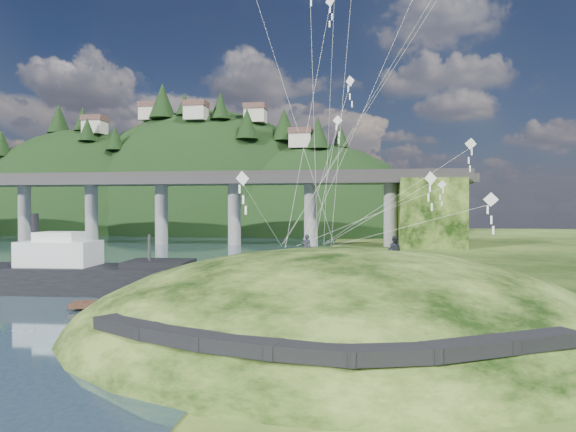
# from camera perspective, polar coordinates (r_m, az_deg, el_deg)

# --- Properties ---
(ground) EXTENTS (320.00, 320.00, 0.00)m
(ground) POSITION_cam_1_polar(r_m,az_deg,el_deg) (33.18, -8.59, -12.34)
(ground) COLOR black
(ground) RESTS_ON ground
(grass_hill) EXTENTS (36.00, 32.00, 13.00)m
(grass_hill) POSITION_cam_1_polar(r_m,az_deg,el_deg) (34.15, 5.85, -14.55)
(grass_hill) COLOR black
(grass_hill) RESTS_ON ground
(footpath) EXTENTS (22.29, 5.84, 0.83)m
(footpath) POSITION_cam_1_polar(r_m,az_deg,el_deg) (21.93, 2.97, -13.70)
(footpath) COLOR black
(footpath) RESTS_ON ground
(bridge) EXTENTS (160.00, 11.00, 15.00)m
(bridge) POSITION_cam_1_polar(r_m,az_deg,el_deg) (107.16, -11.14, 2.08)
(bridge) COLOR #2D2B2B
(bridge) RESTS_ON ground
(far_ridge) EXTENTS (153.00, 70.00, 94.50)m
(far_ridge) POSITION_cam_1_polar(r_m,az_deg,el_deg) (162.68, -10.64, -4.34)
(far_ridge) COLOR black
(far_ridge) RESTS_ON ground
(work_barge) EXTENTS (20.53, 6.81, 7.08)m
(work_barge) POSITION_cam_1_polar(r_m,az_deg,el_deg) (49.54, -21.59, -5.88)
(work_barge) COLOR black
(work_barge) RESTS_ON ground
(wooden_dock) EXTENTS (12.78, 5.32, 0.91)m
(wooden_dock) POSITION_cam_1_polar(r_m,az_deg,el_deg) (40.57, -14.14, -9.33)
(wooden_dock) COLOR #3C2318
(wooden_dock) RESTS_ON ground
(kite_flyers) EXTENTS (6.72, 1.98, 1.89)m
(kite_flyers) POSITION_cam_1_polar(r_m,az_deg,el_deg) (33.71, 8.86, -2.13)
(kite_flyers) COLOR #252732
(kite_flyers) RESTS_ON ground
(kite_swarm) EXTENTS (17.98, 15.69, 20.98)m
(kite_swarm) POSITION_cam_1_polar(r_m,az_deg,el_deg) (35.51, 10.34, 17.84)
(kite_swarm) COLOR white
(kite_swarm) RESTS_ON ground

